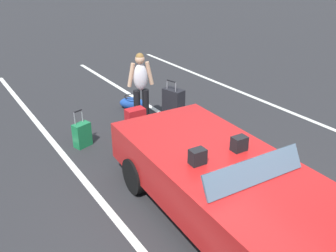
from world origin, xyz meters
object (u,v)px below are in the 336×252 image
at_px(suitcase_large_black, 174,104).
at_px(suitcase_small_carryon, 82,135).
at_px(duffel_bag, 132,103).
at_px(suitcase_medium_bright, 136,122).
at_px(traveler_person, 141,85).
at_px(convertible_car, 236,192).

distance_m(suitcase_large_black, suitcase_small_carryon, 2.30).
bearing_deg(suitcase_large_black, suitcase_small_carryon, 168.99).
distance_m(suitcase_small_carryon, duffel_bag, 2.15).
bearing_deg(suitcase_small_carryon, suitcase_medium_bright, 63.47).
relative_size(suitcase_small_carryon, duffel_bag, 1.14).
height_order(duffel_bag, traveler_person, traveler_person).
bearing_deg(traveler_person, suitcase_small_carryon, -64.86).
distance_m(suitcase_medium_bright, traveler_person, 0.87).
relative_size(convertible_car, suitcase_small_carryon, 5.48).
bearing_deg(traveler_person, suitcase_medium_bright, -26.61).
bearing_deg(duffel_bag, suitcase_large_black, 25.17).
height_order(suitcase_medium_bright, traveler_person, traveler_person).
xyz_separation_m(suitcase_medium_bright, duffel_bag, (-1.37, 0.66, -0.15)).
relative_size(convertible_car, suitcase_medium_bright, 6.81).
relative_size(suitcase_large_black, suitcase_small_carryon, 1.26).
xyz_separation_m(suitcase_large_black, duffel_bag, (-1.09, -0.51, -0.21)).
height_order(suitcase_small_carryon, duffel_bag, suitcase_small_carryon).
relative_size(convertible_car, suitcase_large_black, 4.36).
distance_m(convertible_car, suitcase_medium_bright, 3.33).
bearing_deg(suitcase_small_carryon, suitcase_large_black, 75.11).
bearing_deg(suitcase_medium_bright, traveler_person, 138.81).
bearing_deg(traveler_person, convertible_car, 5.15).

